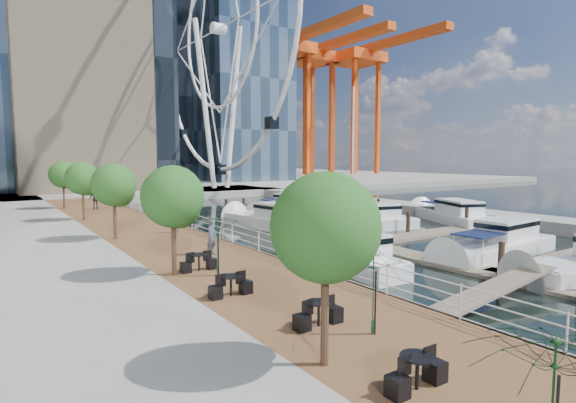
# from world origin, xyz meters

# --- Properties ---
(ground) EXTENTS (520.00, 520.00, 0.00)m
(ground) POSITION_xyz_m (0.00, 0.00, 0.00)
(ground) COLOR black
(ground) RESTS_ON ground
(boardwalk) EXTENTS (6.00, 60.00, 1.00)m
(boardwalk) POSITION_xyz_m (-9.00, 15.00, 0.50)
(boardwalk) COLOR brown
(boardwalk) RESTS_ON ground
(seawall) EXTENTS (0.25, 60.00, 1.00)m
(seawall) POSITION_xyz_m (-6.00, 15.00, 0.50)
(seawall) COLOR #595954
(seawall) RESTS_ON ground
(land_far) EXTENTS (200.00, 114.00, 1.00)m
(land_far) POSITION_xyz_m (0.00, 102.00, 0.50)
(land_far) COLOR gray
(land_far) RESTS_ON ground
(breakwater) EXTENTS (4.00, 60.00, 1.00)m
(breakwater) POSITION_xyz_m (20.00, 20.00, 0.50)
(breakwater) COLOR gray
(breakwater) RESTS_ON ground
(pier) EXTENTS (14.00, 12.00, 1.00)m
(pier) POSITION_xyz_m (14.00, 52.00, 0.50)
(pier) COLOR gray
(pier) RESTS_ON ground
(railing) EXTENTS (0.10, 60.00, 1.05)m
(railing) POSITION_xyz_m (-6.10, 15.00, 1.52)
(railing) COLOR white
(railing) RESTS_ON boardwalk
(floating_docks) EXTENTS (16.00, 34.00, 2.60)m
(floating_docks) POSITION_xyz_m (7.97, 9.98, 0.49)
(floating_docks) COLOR #6D6051
(floating_docks) RESTS_ON ground
(ferris_wheel) EXTENTS (5.80, 45.60, 47.80)m
(ferris_wheel) POSITION_xyz_m (14.00, 52.00, 25.92)
(ferris_wheel) COLOR white
(ferris_wheel) RESTS_ON ground
(port_cranes) EXTENTS (40.00, 52.00, 38.00)m
(port_cranes) POSITION_xyz_m (67.67, 95.67, 20.00)
(port_cranes) COLOR #D84C14
(port_cranes) RESTS_ON ground
(street_trees) EXTENTS (2.60, 42.60, 4.60)m
(street_trees) POSITION_xyz_m (-11.40, 14.00, 4.29)
(street_trees) COLOR #3F2B1C
(street_trees) RESTS_ON ground
(cafe_tables) EXTENTS (2.50, 13.70, 0.74)m
(cafe_tables) POSITION_xyz_m (-10.40, -2.00, 1.37)
(cafe_tables) COLOR black
(cafe_tables) RESTS_ON ground
(yacht_foreground) EXTENTS (10.55, 3.35, 2.15)m
(yacht_foreground) POSITION_xyz_m (7.59, 0.94, 0.00)
(yacht_foreground) COLOR silver
(yacht_foreground) RESTS_ON ground
(pedestrian_near) EXTENTS (0.81, 0.79, 1.88)m
(pedestrian_near) POSITION_xyz_m (-8.45, 6.65, 1.94)
(pedestrian_near) COLOR #46495D
(pedestrian_near) RESTS_ON boardwalk
(pedestrian_mid) EXTENTS (0.84, 0.94, 1.61)m
(pedestrian_mid) POSITION_xyz_m (-7.57, 14.20, 1.80)
(pedestrian_mid) COLOR gray
(pedestrian_mid) RESTS_ON boardwalk
(pedestrian_far) EXTENTS (1.23, 0.76, 1.96)m
(pedestrian_far) POSITION_xyz_m (-9.02, 31.58, 1.98)
(pedestrian_far) COLOR #383D46
(pedestrian_far) RESTS_ON boardwalk
(moored_yachts) EXTENTS (24.86, 35.65, 11.50)m
(moored_yachts) POSITION_xyz_m (7.67, 11.78, 0.00)
(moored_yachts) COLOR white
(moored_yachts) RESTS_ON ground
(cafe_seating) EXTENTS (5.34, 16.98, 2.55)m
(cafe_seating) POSITION_xyz_m (-10.08, -4.19, 2.23)
(cafe_seating) COLOR black
(cafe_seating) RESTS_ON ground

